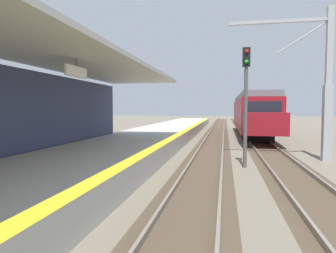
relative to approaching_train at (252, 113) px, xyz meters
name	(u,v)px	position (x,y,z in m)	size (l,w,h in m)	color
station_platform	(103,158)	(-7.80, -17.54, -1.73)	(5.00, 80.00, 0.91)	#B7B5AD
track_pair_nearest_platform	(209,156)	(-3.40, -13.54, -2.13)	(2.34, 120.00, 0.16)	#4C3D2D
track_pair_middle	(275,157)	(0.00, -13.54, -2.13)	(2.34, 120.00, 0.16)	#4C3D2D
approaching_train	(252,113)	(0.00, 0.00, 0.00)	(2.93, 19.60, 4.76)	maroon
rail_signal_post	(246,95)	(-1.70, -16.35, 1.02)	(0.32, 0.34, 5.20)	#4C4C4C
catenary_pylon_far_side	(322,88)	(2.05, -13.90, 1.43)	(5.00, 0.40, 7.50)	#9EA3A8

